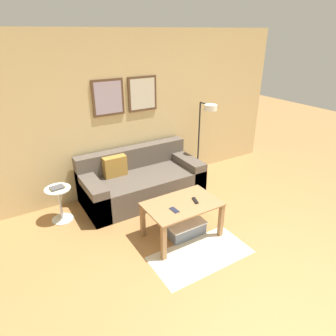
{
  "coord_description": "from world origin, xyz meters",
  "views": [
    {
      "loc": [
        -2.1,
        -1.29,
        2.51
      ],
      "look_at": [
        -0.22,
        1.77,
        0.85
      ],
      "focal_mm": 32.0,
      "sensor_mm": 36.0,
      "label": 1
    }
  ],
  "objects_px": {
    "book_stack": "(57,187)",
    "remote_control": "(195,200)",
    "floor_lamp": "(205,129)",
    "cell_phone": "(174,210)",
    "storage_bin": "(184,227)",
    "side_table": "(60,201)",
    "couch": "(141,182)",
    "coffee_table": "(182,210)"
  },
  "relations": [
    {
      "from": "floor_lamp",
      "to": "remote_control",
      "type": "distance_m",
      "value": 1.72
    },
    {
      "from": "floor_lamp",
      "to": "remote_control",
      "type": "relative_size",
      "value": 9.34
    },
    {
      "from": "remote_control",
      "to": "cell_phone",
      "type": "bearing_deg",
      "value": -156.11
    },
    {
      "from": "coffee_table",
      "to": "remote_control",
      "type": "relative_size",
      "value": 6.35
    },
    {
      "from": "couch",
      "to": "coffee_table",
      "type": "xyz_separation_m",
      "value": [
        -0.01,
        -1.2,
        0.13
      ]
    },
    {
      "from": "coffee_table",
      "to": "book_stack",
      "type": "relative_size",
      "value": 4.44
    },
    {
      "from": "couch",
      "to": "remote_control",
      "type": "xyz_separation_m",
      "value": [
        0.16,
        -1.24,
        0.23
      ]
    },
    {
      "from": "remote_control",
      "to": "cell_phone",
      "type": "height_order",
      "value": "remote_control"
    },
    {
      "from": "side_table",
      "to": "remote_control",
      "type": "bearing_deg",
      "value": -40.73
    },
    {
      "from": "coffee_table",
      "to": "cell_phone",
      "type": "distance_m",
      "value": 0.22
    },
    {
      "from": "floor_lamp",
      "to": "remote_control",
      "type": "bearing_deg",
      "value": -131.65
    },
    {
      "from": "remote_control",
      "to": "cell_phone",
      "type": "relative_size",
      "value": 1.07
    },
    {
      "from": "couch",
      "to": "floor_lamp",
      "type": "distance_m",
      "value": 1.44
    },
    {
      "from": "floor_lamp",
      "to": "book_stack",
      "type": "bearing_deg",
      "value": 179.8
    },
    {
      "from": "couch",
      "to": "floor_lamp",
      "type": "bearing_deg",
      "value": -0.07
    },
    {
      "from": "book_stack",
      "to": "remote_control",
      "type": "distance_m",
      "value": 1.91
    },
    {
      "from": "coffee_table",
      "to": "floor_lamp",
      "type": "bearing_deg",
      "value": 43.19
    },
    {
      "from": "storage_bin",
      "to": "couch",
      "type": "bearing_deg",
      "value": 92.12
    },
    {
      "from": "coffee_table",
      "to": "storage_bin",
      "type": "relative_size",
      "value": 1.84
    },
    {
      "from": "floor_lamp",
      "to": "side_table",
      "type": "bearing_deg",
      "value": 179.82
    },
    {
      "from": "couch",
      "to": "book_stack",
      "type": "relative_size",
      "value": 8.89
    },
    {
      "from": "couch",
      "to": "side_table",
      "type": "xyz_separation_m",
      "value": [
        -1.29,
        0.01,
        0.03
      ]
    },
    {
      "from": "book_stack",
      "to": "side_table",
      "type": "bearing_deg",
      "value": -153.51
    },
    {
      "from": "coffee_table",
      "to": "book_stack",
      "type": "distance_m",
      "value": 1.76
    },
    {
      "from": "side_table",
      "to": "remote_control",
      "type": "height_order",
      "value": "same"
    },
    {
      "from": "storage_bin",
      "to": "book_stack",
      "type": "xyz_separation_m",
      "value": [
        -1.33,
        1.18,
        0.44
      ]
    },
    {
      "from": "coffee_table",
      "to": "cell_phone",
      "type": "xyz_separation_m",
      "value": [
        -0.17,
        -0.08,
        0.1
      ]
    },
    {
      "from": "coffee_table",
      "to": "cell_phone",
      "type": "bearing_deg",
      "value": -154.39
    },
    {
      "from": "couch",
      "to": "storage_bin",
      "type": "bearing_deg",
      "value": -87.88
    },
    {
      "from": "couch",
      "to": "cell_phone",
      "type": "height_order",
      "value": "couch"
    },
    {
      "from": "coffee_table",
      "to": "book_stack",
      "type": "xyz_separation_m",
      "value": [
        -1.27,
        1.21,
        0.13
      ]
    },
    {
      "from": "coffee_table",
      "to": "storage_bin",
      "type": "distance_m",
      "value": 0.31
    },
    {
      "from": "side_table",
      "to": "remote_control",
      "type": "distance_m",
      "value": 1.92
    },
    {
      "from": "storage_bin",
      "to": "side_table",
      "type": "distance_m",
      "value": 1.79
    },
    {
      "from": "storage_bin",
      "to": "remote_control",
      "type": "height_order",
      "value": "remote_control"
    },
    {
      "from": "remote_control",
      "to": "coffee_table",
      "type": "bearing_deg",
      "value": -176.06
    },
    {
      "from": "book_stack",
      "to": "cell_phone",
      "type": "distance_m",
      "value": 1.7
    },
    {
      "from": "storage_bin",
      "to": "side_table",
      "type": "xyz_separation_m",
      "value": [
        -1.33,
        1.18,
        0.22
      ]
    },
    {
      "from": "floor_lamp",
      "to": "side_table",
      "type": "xyz_separation_m",
      "value": [
        -2.55,
        0.01,
        -0.66
      ]
    },
    {
      "from": "cell_phone",
      "to": "couch",
      "type": "bearing_deg",
      "value": 78.08
    },
    {
      "from": "book_stack",
      "to": "remote_control",
      "type": "xyz_separation_m",
      "value": [
        1.45,
        -1.25,
        -0.02
      ]
    },
    {
      "from": "book_stack",
      "to": "cell_phone",
      "type": "relative_size",
      "value": 1.53
    }
  ]
}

